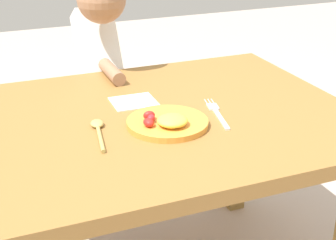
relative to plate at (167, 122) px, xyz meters
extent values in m
cube|color=olive|center=(0.05, 0.09, -0.04)|extent=(1.13, 0.93, 0.04)
cube|color=olive|center=(-0.41, 0.45, -0.37)|extent=(0.07, 0.07, 0.63)
cube|color=olive|center=(0.50, 0.45, -0.37)|extent=(0.07, 0.07, 0.63)
cylinder|color=orange|center=(0.00, 0.01, -0.01)|extent=(0.24, 0.24, 0.02)
ellipsoid|color=yellow|center=(0.00, -0.03, 0.02)|extent=(0.09, 0.09, 0.03)
ellipsoid|color=red|center=(-0.05, 0.03, 0.02)|extent=(0.04, 0.03, 0.03)
ellipsoid|color=red|center=(-0.05, 0.01, 0.02)|extent=(0.04, 0.04, 0.02)
ellipsoid|color=red|center=(-0.06, -0.01, 0.02)|extent=(0.03, 0.04, 0.02)
cube|color=silver|center=(0.17, -0.02, -0.01)|extent=(0.04, 0.15, 0.01)
cube|color=silver|center=(0.19, 0.08, -0.01)|extent=(0.04, 0.05, 0.01)
cylinder|color=silver|center=(0.21, 0.12, -0.01)|extent=(0.01, 0.04, 0.00)
cylinder|color=silver|center=(0.20, 0.12, -0.01)|extent=(0.01, 0.04, 0.00)
cylinder|color=silver|center=(0.19, 0.13, -0.01)|extent=(0.01, 0.04, 0.00)
cylinder|color=tan|center=(-0.20, -0.02, -0.01)|extent=(0.04, 0.15, 0.01)
ellipsoid|color=tan|center=(-0.19, 0.08, -0.01)|extent=(0.05, 0.06, 0.02)
cube|color=#39456E|center=(-0.03, 0.74, -0.42)|extent=(0.17, 0.13, 0.54)
cube|color=white|center=(-0.03, 0.66, 0.01)|extent=(0.15, 0.29, 0.39)
cylinder|color=#9E7051|center=(-0.03, 0.47, 0.01)|extent=(0.05, 0.19, 0.05)
cube|color=white|center=(-0.03, 0.22, -0.01)|extent=(0.14, 0.13, 0.00)
camera|label=1|loc=(-0.51, -1.26, 0.61)|focal=54.92mm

